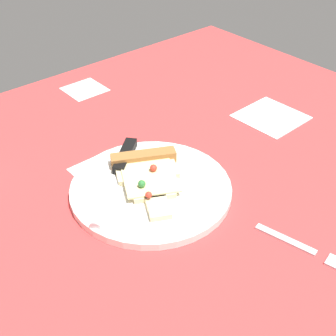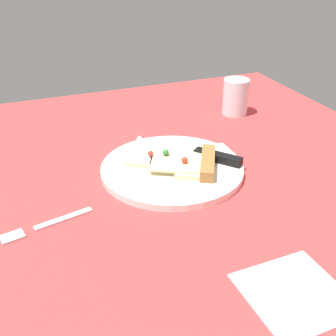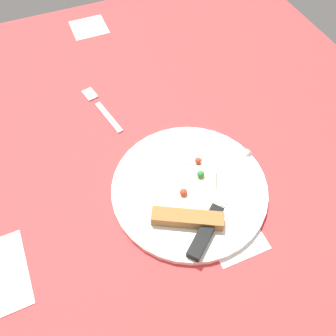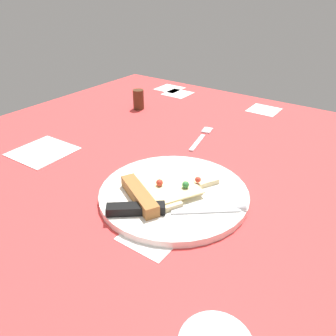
{
  "view_description": "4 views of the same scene",
  "coord_description": "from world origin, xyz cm",
  "views": [
    {
      "loc": [
        -42.63,
        46.25,
        52.34
      ],
      "look_at": [
        7.15,
        3.56,
        3.55
      ],
      "focal_mm": 49.8,
      "sensor_mm": 36.0,
      "label": 1
    },
    {
      "loc": [
        -20.44,
        -61.22,
        42.11
      ],
      "look_at": [
        5.4,
        4.59,
        2.65
      ],
      "focal_mm": 45.62,
      "sensor_mm": 36.0,
      "label": 2
    },
    {
      "loc": [
        35.27,
        -8.43,
        53.94
      ],
      "look_at": [
        3.88,
        4.56,
        4.02
      ],
      "focal_mm": 36.33,
      "sensor_mm": 36.0,
      "label": 3
    },
    {
      "loc": [
        50.17,
        36.49,
        36.11
      ],
      "look_at": [
        4.59,
        4.01,
        3.9
      ],
      "focal_mm": 35.13,
      "sensor_mm": 36.0,
      "label": 4
    }
  ],
  "objects": [
    {
      "name": "ground_plane",
      "position": [
        -0.03,
        -0.02,
        -1.5
      ],
      "size": [
        119.68,
        119.68,
        3.0
      ],
      "color": "#D13838",
      "rests_on": "ground"
    },
    {
      "name": "plate",
      "position": [
        7.36,
        7.34,
        0.68
      ],
      "size": [
        28.27,
        28.27,
        1.35
      ],
      "primitive_type": "cylinder",
      "color": "white",
      "rests_on": "ground_plane"
    },
    {
      "name": "pizza_slice",
      "position": [
        9.65,
        6.14,
        2.15
      ],
      "size": [
        19.03,
        15.13,
        2.61
      ],
      "rotation": [
        0.0,
        0.0,
        1.08
      ],
      "color": "beige",
      "rests_on": "plate"
    },
    {
      "name": "knife",
      "position": [
        13.83,
        9.46,
        1.96
      ],
      "size": [
        16.76,
        19.96,
        2.45
      ],
      "rotation": [
        0.0,
        0.0,
        0.68
      ],
      "color": "silver",
      "rests_on": "plate"
    },
    {
      "name": "drinking_glass",
      "position": [
        34.19,
        30.13,
        4.6
      ],
      "size": [
        6.58,
        6.58,
        9.19
      ],
      "primitive_type": "cylinder",
      "color": "silver",
      "rests_on": "ground_plane"
    },
    {
      "name": "fork",
      "position": [
        -18.95,
        -1.91,
        0.4
      ],
      "size": [
        15.32,
        5.12,
        0.8
      ],
      "rotation": [
        0.0,
        0.0,
        1.79
      ],
      "color": "silver",
      "rests_on": "ground_plane"
    },
    {
      "name": "napkin",
      "position": [
        10.25,
        -29.05,
        0.2
      ],
      "size": [
        13.35,
        13.35,
        0.4
      ],
      "primitive_type": "cube",
      "rotation": [
        0.0,
        0.0,
        0.03
      ],
      "color": "white",
      "rests_on": "ground_plane"
    }
  ]
}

